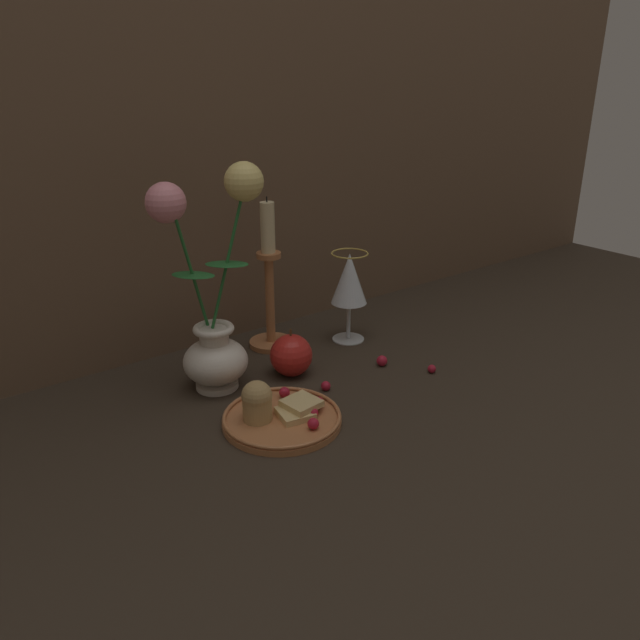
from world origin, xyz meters
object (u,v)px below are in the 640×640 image
candlestick (270,290)px  apple_beside_vase (291,355)px  vase (213,310)px  wine_glass (349,282)px  plate_with_pastries (278,414)px

candlestick → apple_beside_vase: candlestick is taller
apple_beside_vase → vase: bearing=161.7°
wine_glass → apple_beside_vase: bearing=-161.7°
plate_with_pastries → candlestick: size_ratio=0.63×
candlestick → vase: bearing=-152.3°
plate_with_pastries → wine_glass: 0.35m
vase → wine_glass: size_ratio=2.06×
plate_with_pastries → candlestick: (0.15, 0.25, 0.10)m
plate_with_pastries → candlestick: 0.30m
vase → candlestick: bearing=27.7°
plate_with_pastries → apple_beside_vase: apple_beside_vase is taller
candlestick → apple_beside_vase: (-0.04, -0.13, -0.08)m
vase → plate_with_pastries: 0.20m
vase → plate_with_pastries: bearing=-85.0°
candlestick → apple_beside_vase: size_ratio=3.34×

